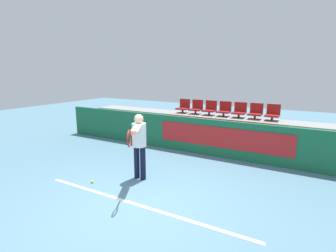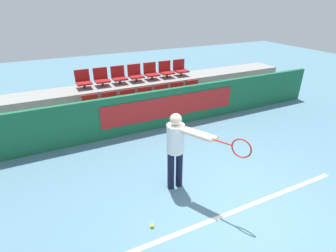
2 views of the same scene
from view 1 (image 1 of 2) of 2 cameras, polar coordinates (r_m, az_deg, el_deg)
name	(u,v)px [view 1 (image 1 of 2)]	position (r m, az deg, el deg)	size (l,w,h in m)	color
ground_plane	(134,206)	(5.21, -7.33, -16.98)	(30.00, 30.00, 0.00)	slate
court_baseline	(137,204)	(5.26, -6.80, -16.60)	(4.70, 0.08, 0.01)	white
barrier_wall	(207,137)	(8.00, 8.55, -2.38)	(11.24, 0.14, 1.10)	#19603D
bleacher_tier_front	(213,143)	(8.58, 9.74, -3.61)	(10.84, 0.92, 0.48)	gray
bleacher_tier_middle	(222,130)	(9.36, 11.75, -0.87)	(10.84, 0.92, 0.96)	gray
stadium_chair_0	(172,123)	(9.21, 0.79, 0.62)	(0.42, 0.42, 0.51)	#333333
stadium_chair_1	(185,125)	(8.97, 3.74, 0.29)	(0.42, 0.42, 0.51)	#333333
stadium_chair_2	(199,126)	(8.76, 6.86, -0.06)	(0.42, 0.42, 0.51)	#333333
stadium_chair_3	(215,128)	(8.57, 10.12, -0.43)	(0.42, 0.42, 0.51)	#333333
stadium_chair_4	(231,130)	(8.41, 13.51, -0.81)	(0.42, 0.42, 0.51)	#333333
stadium_chair_5	(248,132)	(8.28, 17.02, -1.20)	(0.42, 0.42, 0.51)	#333333
stadium_chair_6	(266,134)	(8.19, 20.63, -1.60)	(0.42, 0.42, 0.51)	#333333
stadium_chair_7	(183,107)	(9.94, 3.38, 4.22)	(0.42, 0.42, 0.51)	#333333
stadium_chair_8	(196,108)	(9.71, 6.19, 4.00)	(0.42, 0.42, 0.51)	#333333
stadium_chair_9	(210,109)	(9.52, 9.11, 3.75)	(0.42, 0.42, 0.51)	#333333
stadium_chair_10	(224,110)	(9.34, 12.15, 3.48)	(0.42, 0.42, 0.51)	#333333
stadium_chair_11	(239,111)	(9.20, 15.30, 3.20)	(0.42, 0.42, 0.51)	#333333
stadium_chair_12	(256,112)	(9.08, 18.53, 2.89)	(0.42, 0.42, 0.51)	#333333
stadium_chair_13	(273,113)	(8.99, 21.84, 2.57)	(0.42, 0.42, 0.51)	#333333
tennis_player	(139,140)	(6.01, -6.38, -3.12)	(0.81, 1.38, 1.55)	black
tennis_ball	(92,182)	(6.35, -16.14, -11.55)	(0.07, 0.07, 0.07)	#CCDB33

